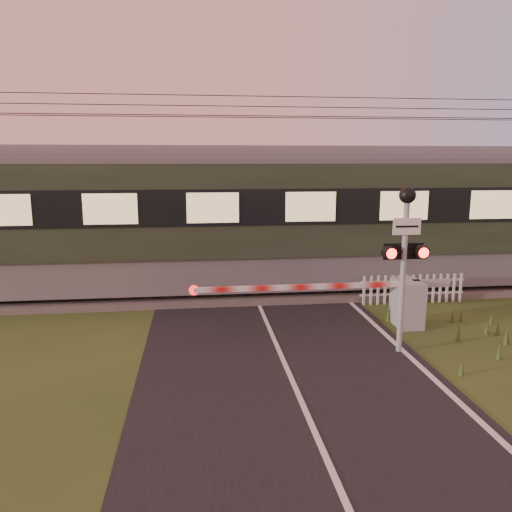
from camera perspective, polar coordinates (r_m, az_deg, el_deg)
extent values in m
plane|color=#28441A|center=(10.16, 3.89, -13.56)|extent=(160.00, 160.00, 0.00)
cube|color=black|center=(10.16, 3.89, -13.51)|extent=(6.00, 140.00, 0.02)
cube|color=#47423D|center=(16.22, -0.36, -3.89)|extent=(140.00, 3.40, 0.24)
cube|color=slate|center=(15.47, -0.06, -3.85)|extent=(140.00, 0.08, 0.14)
cube|color=slate|center=(16.86, -0.64, -2.61)|extent=(140.00, 0.08, 0.14)
cube|color=#2D2116|center=(16.18, -0.36, -3.44)|extent=(0.24, 2.20, 0.06)
cylinder|color=black|center=(15.43, -0.26, 15.74)|extent=(120.00, 0.02, 0.02)
cylinder|color=black|center=(16.03, -0.51, 15.56)|extent=(120.00, 0.02, 0.02)
cylinder|color=black|center=(15.79, -0.39, 17.82)|extent=(120.00, 0.02, 0.02)
cylinder|color=black|center=(15.76, -0.39, 16.73)|extent=(120.00, 0.02, 0.02)
cube|color=slate|center=(16.26, 4.85, -0.95)|extent=(21.74, 2.88, 1.08)
cube|color=#232A1C|center=(15.98, 4.96, 5.68)|extent=(22.64, 3.13, 2.70)
cylinder|color=#4C4C4F|center=(15.91, 5.04, 10.52)|extent=(22.64, 1.09, 1.09)
cube|color=#FFD893|center=(14.40, 6.27, 5.62)|extent=(19.47, 0.04, 0.84)
cube|color=gray|center=(13.41, 16.89, -5.17)|extent=(0.60, 0.92, 1.20)
cylinder|color=gray|center=(13.34, 16.24, -5.21)|extent=(0.13, 0.13, 1.20)
cube|color=gray|center=(13.53, 19.33, -2.94)|extent=(0.98, 0.17, 0.17)
cube|color=red|center=(12.43, 5.11, -3.55)|extent=(5.26, 0.12, 0.12)
cylinder|color=red|center=(12.17, -7.12, -3.91)|extent=(0.24, 0.04, 0.24)
cylinder|color=gray|center=(11.28, 16.42, -2.57)|extent=(0.12, 0.12, 3.32)
cube|color=white|center=(11.02, 16.86, 3.25)|extent=(0.61, 0.03, 0.35)
sphere|color=black|center=(11.01, 16.93, 6.67)|extent=(0.35, 0.35, 0.35)
cube|color=black|center=(11.16, 16.58, 0.48)|extent=(0.83, 0.07, 0.07)
cylinder|color=#FF140C|center=(10.86, 15.24, 0.27)|extent=(0.22, 0.02, 0.22)
cylinder|color=#FF140C|center=(11.14, 18.62, 0.34)|extent=(0.22, 0.02, 0.22)
cube|color=black|center=(11.20, 16.48, 0.52)|extent=(0.89, 0.02, 0.35)
cube|color=silver|center=(15.60, 17.41, -4.12)|extent=(3.21, 0.04, 0.06)
cube|color=silver|center=(15.50, 17.49, -2.73)|extent=(3.21, 0.04, 0.06)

